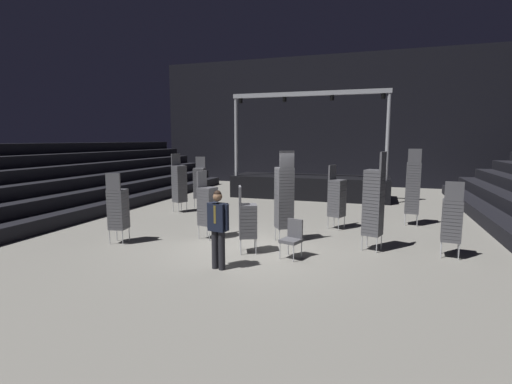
{
  "coord_description": "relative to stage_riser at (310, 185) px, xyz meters",
  "views": [
    {
      "loc": [
        3.18,
        -9.05,
        2.86
      ],
      "look_at": [
        -0.04,
        0.84,
        1.4
      ],
      "focal_mm": 26.33,
      "sensor_mm": 36.0,
      "label": 1
    }
  ],
  "objects": [
    {
      "name": "bleacher_bank_left",
      "position": [
        -8.75,
        -8.33,
        0.73
      ],
      "size": [
        4.5,
        24.0,
        2.7
      ],
      "rotation": [
        0.0,
        0.0,
        1.57
      ],
      "color": "black",
      "rests_on": "ground_plane"
    },
    {
      "name": "man_with_tie",
      "position": [
        -0.1,
        -11.0,
        0.38
      ],
      "size": [
        0.57,
        0.3,
        1.77
      ],
      "rotation": [
        0.0,
        0.0,
        2.94
      ],
      "color": "black",
      "rests_on": "ground_plane"
    },
    {
      "name": "chair_stack_rear_right",
      "position": [
        4.31,
        -4.98,
        0.65
      ],
      "size": [
        0.46,
        0.46,
        2.56
      ],
      "rotation": [
        0.0,
        0.0,
        6.24
      ],
      "color": "#B2B5BA",
      "rests_on": "ground_plane"
    },
    {
      "name": "stage_riser",
      "position": [
        0.0,
        0.0,
        0.0
      ],
      "size": [
        7.55,
        2.5,
        5.02
      ],
      "color": "black",
      "rests_on": "ground_plane"
    },
    {
      "name": "chair_stack_rear_left",
      "position": [
        -3.94,
        -4.21,
        0.44
      ],
      "size": [
        0.52,
        0.52,
        2.14
      ],
      "rotation": [
        0.0,
        0.0,
        3.33
      ],
      "color": "#B2B5BA",
      "rests_on": "ground_plane"
    },
    {
      "name": "loose_chair_near_man",
      "position": [
        1.28,
        -9.71,
        -0.09
      ],
      "size": [
        0.55,
        0.55,
        0.95
      ],
      "rotation": [
        0.0,
        0.0,
        2.83
      ],
      "color": "#B2B5BA",
      "rests_on": "ground_plane"
    },
    {
      "name": "arena_end_wall",
      "position": [
        0.0,
        5.67,
        3.38
      ],
      "size": [
        22.0,
        0.3,
        8.0
      ],
      "primitive_type": "cube",
      "color": "black",
      "rests_on": "ground_plane"
    },
    {
      "name": "chair_stack_rear_centre",
      "position": [
        0.11,
        -9.65,
        0.23
      ],
      "size": [
        0.58,
        0.58,
        1.71
      ],
      "rotation": [
        0.0,
        0.0,
        5.11
      ],
      "color": "#B2B5BA",
      "rests_on": "ground_plane"
    },
    {
      "name": "chair_stack_front_left",
      "position": [
        3.12,
        -8.43,
        0.65
      ],
      "size": [
        0.55,
        0.55,
        2.56
      ],
      "rotation": [
        0.0,
        0.0,
        1.26
      ],
      "color": "#B2B5BA",
      "rests_on": "ground_plane"
    },
    {
      "name": "chair_stack_mid_left",
      "position": [
        4.94,
        -8.47,
        0.32
      ],
      "size": [
        0.49,
        0.49,
        1.88
      ],
      "rotation": [
        0.0,
        0.0,
        6.16
      ],
      "color": "#B2B5BA",
      "rests_on": "ground_plane"
    },
    {
      "name": "chair_stack_mid_right",
      "position": [
        1.96,
        -6.29,
        0.4
      ],
      "size": [
        0.58,
        0.58,
        2.05
      ],
      "rotation": [
        0.0,
        0.0,
        4.3
      ],
      "color": "#B2B5BA",
      "rests_on": "ground_plane"
    },
    {
      "name": "chair_stack_aisle_left",
      "position": [
        0.74,
        -8.35,
        0.65
      ],
      "size": [
        0.61,
        0.61,
        2.56
      ],
      "rotation": [
        0.0,
        0.0,
        0.58
      ],
      "color": "#B2B5BA",
      "rests_on": "ground_plane"
    },
    {
      "name": "ground_plane",
      "position": [
        0.0,
        -9.33,
        -0.67
      ],
      "size": [
        22.0,
        30.0,
        0.1
      ],
      "primitive_type": "cube",
      "color": "gray"
    },
    {
      "name": "chair_stack_front_right",
      "position": [
        -4.26,
        -5.34,
        0.53
      ],
      "size": [
        0.59,
        0.59,
        2.31
      ],
      "rotation": [
        0.0,
        0.0,
        4.25
      ],
      "color": "#B2B5BA",
      "rests_on": "ground_plane"
    },
    {
      "name": "chair_stack_aisle_right",
      "position": [
        -1.45,
        -8.69,
        0.36
      ],
      "size": [
        0.53,
        0.53,
        1.96
      ],
      "rotation": [
        0.0,
        0.0,
        4.49
      ],
      "color": "#B2B5BA",
      "rests_on": "ground_plane"
    },
    {
      "name": "chair_stack_mid_centre",
      "position": [
        -3.58,
        -9.9,
        0.36
      ],
      "size": [
        0.51,
        0.51,
        1.96
      ],
      "rotation": [
        0.0,
        0.0,
        0.17
      ],
      "color": "#B2B5BA",
      "rests_on": "ground_plane"
    }
  ]
}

